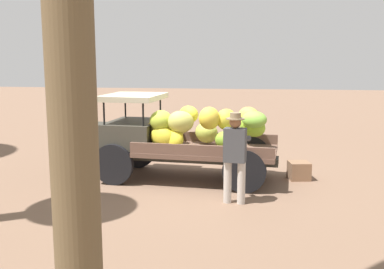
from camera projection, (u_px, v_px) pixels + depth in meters
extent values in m
plane|color=brown|center=(181.00, 178.00, 10.36)|extent=(60.00, 60.00, 0.00)
cube|color=#3C392F|center=(188.00, 157.00, 10.20)|extent=(4.02, 0.74, 0.16)
cylinder|color=black|center=(113.00, 164.00, 9.74)|extent=(0.89, 0.21, 0.88)
cylinder|color=black|center=(138.00, 150.00, 11.28)|extent=(0.89, 0.21, 0.88)
cylinder|color=black|center=(244.00, 171.00, 9.15)|extent=(0.89, 0.21, 0.88)
cylinder|color=black|center=(251.00, 155.00, 10.70)|extent=(0.89, 0.21, 0.88)
cube|color=brown|center=(207.00, 150.00, 10.08)|extent=(3.12, 1.94, 0.10)
cube|color=brown|center=(200.00, 150.00, 9.28)|extent=(3.00, 0.31, 0.22)
cube|color=brown|center=(214.00, 137.00, 10.82)|extent=(3.00, 0.31, 0.22)
cube|color=#3C392F|center=(134.00, 133.00, 10.38)|extent=(1.21, 1.60, 0.55)
cube|color=#3C392F|center=(97.00, 134.00, 10.58)|extent=(0.78, 1.11, 0.44)
cylinder|color=black|center=(104.00, 112.00, 9.76)|extent=(0.04, 0.04, 0.55)
cylinder|color=black|center=(125.00, 106.00, 11.00)|extent=(0.04, 0.04, 0.55)
cylinder|color=black|center=(143.00, 113.00, 9.57)|extent=(0.04, 0.04, 0.55)
cylinder|color=black|center=(160.00, 107.00, 10.82)|extent=(0.04, 0.04, 0.55)
cube|color=#B3AB8C|center=(133.00, 97.00, 10.24)|extent=(1.33, 1.61, 0.12)
ellipsoid|color=#C0BC54|center=(181.00, 122.00, 9.55)|extent=(0.61, 0.66, 0.61)
ellipsoid|color=gold|center=(174.00, 132.00, 10.53)|extent=(0.53, 0.60, 0.54)
ellipsoid|color=gold|center=(161.00, 129.00, 9.95)|extent=(0.69, 0.53, 0.55)
ellipsoid|color=#B3BE4B|center=(206.00, 132.00, 10.42)|extent=(0.78, 0.78, 0.60)
ellipsoid|color=#8ABE2E|center=(252.00, 127.00, 10.24)|extent=(0.89, 0.88, 0.62)
ellipsoid|color=#81BA41|center=(254.00, 120.00, 10.01)|extent=(0.70, 0.63, 0.48)
ellipsoid|color=gold|center=(155.00, 134.00, 10.00)|extent=(0.65, 0.59, 0.50)
ellipsoid|color=#B1BD43|center=(160.00, 128.00, 10.21)|extent=(0.67, 0.42, 0.39)
ellipsoid|color=#A7BB35|center=(161.00, 120.00, 9.65)|extent=(0.72, 0.76, 0.58)
ellipsoid|color=gold|center=(209.00, 118.00, 9.69)|extent=(0.55, 0.55, 0.49)
ellipsoid|color=yellow|center=(172.00, 139.00, 9.61)|extent=(0.76, 0.74, 0.56)
ellipsoid|color=gold|center=(249.00, 117.00, 10.33)|extent=(0.70, 0.69, 0.49)
ellipsoid|color=gold|center=(226.00, 120.00, 9.78)|extent=(0.61, 0.67, 0.56)
ellipsoid|color=#89B930|center=(225.00, 140.00, 9.57)|extent=(0.51, 0.45, 0.41)
ellipsoid|color=yellow|center=(189.00, 114.00, 10.55)|extent=(0.65, 0.62, 0.41)
ellipsoid|color=yellow|center=(163.00, 138.00, 9.65)|extent=(0.77, 0.75, 0.61)
cylinder|color=#BEB5AC|center=(228.00, 182.00, 8.54)|extent=(0.15, 0.15, 0.80)
cylinder|color=#BEB5AC|center=(241.00, 183.00, 8.47)|extent=(0.15, 0.15, 0.80)
cube|color=#414245|center=(235.00, 145.00, 8.38)|extent=(0.43, 0.29, 0.63)
cylinder|color=#414245|center=(231.00, 139.00, 8.49)|extent=(0.29, 0.40, 0.10)
cylinder|color=#414245|center=(241.00, 139.00, 8.44)|extent=(0.36, 0.35, 0.10)
sphere|color=#95613F|center=(235.00, 122.00, 8.31)|extent=(0.22, 0.22, 0.22)
cylinder|color=#8A7456|center=(235.00, 119.00, 8.30)|extent=(0.34, 0.34, 0.02)
cylinder|color=#8A7456|center=(235.00, 115.00, 8.29)|extent=(0.20, 0.20, 0.10)
cube|color=#886246|center=(299.00, 171.00, 10.22)|extent=(0.52, 0.52, 0.40)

